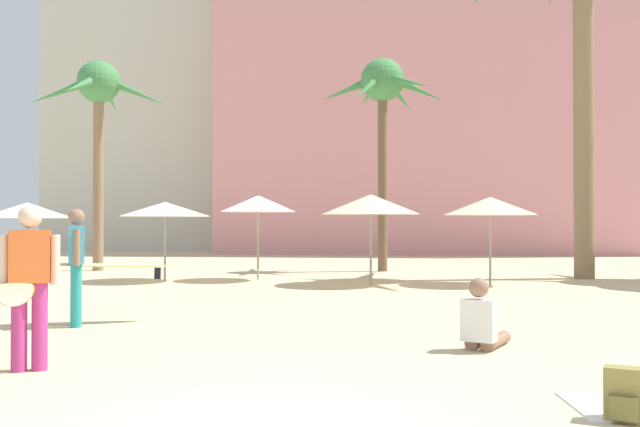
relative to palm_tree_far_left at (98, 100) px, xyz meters
name	(u,v)px	position (x,y,z in m)	size (l,w,h in m)	color
hotel_pink	(427,100)	(11.32, 16.27, 2.58)	(21.23, 8.86, 16.27)	pink
hotel_tower_gray	(227,62)	(-0.80, 21.00, 5.98)	(18.75, 10.87, 23.06)	beige
palm_tree_far_left	(98,100)	(0.00, 0.00, 0.00)	(4.58, 4.61, 6.83)	#896B4C
palm_tree_center	(383,95)	(9.22, 0.64, 0.09)	(4.02, 3.80, 6.83)	brown
cafe_umbrella_0	(258,204)	(5.92, -3.29, -3.49)	(2.07, 2.07, 2.29)	gray
cafe_umbrella_1	(490,206)	(11.96, -4.11, -3.59)	(2.33, 2.33, 2.20)	gray
cafe_umbrella_2	(27,210)	(-0.45, -3.64, -3.66)	(2.47, 2.47, 2.11)	gray
cafe_umbrella_3	(165,209)	(3.52, -3.84, -3.64)	(2.42, 2.42, 2.10)	gray
cafe_umbrella_5	(371,204)	(9.00, -4.41, -3.54)	(2.50, 2.50, 2.26)	gray
backpack	(625,396)	(11.39, -16.43, -5.35)	(0.34, 0.32, 0.42)	olive
person_mid_right	(80,263)	(4.86, -11.89, -4.61)	(2.70, 1.31, 1.76)	teal
person_far_left	(24,283)	(5.80, -15.23, -4.62)	(1.73, 2.71, 1.73)	#B7337F
person_far_right	(483,324)	(10.67, -13.32, -5.24)	(0.71, 0.96, 0.89)	#936B51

